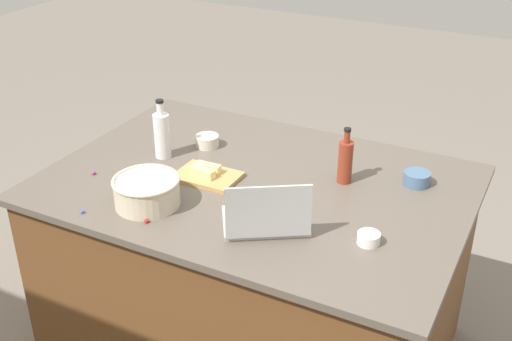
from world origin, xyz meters
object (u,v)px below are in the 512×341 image
Objects in this scene: laptop at (266,218)px; bottle_soy at (345,161)px; mixing_bowl_large at (147,191)px; ramekin_small at (417,178)px; butter_stick_left at (208,168)px; cutting_board at (208,176)px; butter_stick_right at (203,172)px; ramekin_medium at (207,141)px; ramekin_wide at (369,238)px; bottle_vinegar at (162,134)px.

bottle_soy is (-0.13, -0.47, 0.05)m from laptop.
ramekin_small is at bearing -144.19° from mixing_bowl_large.
laptop is 0.49m from bottle_soy.
butter_stick_left is at bearing 22.14° from ramekin_small.
mixing_bowl_large is 1.09m from ramekin_small.
butter_stick_left is at bearing -66.25° from cutting_board.
bottle_soy is at bearing -105.14° from laptop.
butter_stick_right is (0.52, 0.26, -0.06)m from bottle_soy.
butter_stick_left is at bearing 21.83° from bottle_soy.
ramekin_small and ramekin_medium have the same top height.
butter_stick_right is 1.35× the size of ramekin_wide.
cutting_board is (-0.28, 0.09, -0.10)m from bottle_vinegar.
butter_stick_right is at bearing -27.95° from laptop.
bottle_soy is 2.18× the size of butter_stick_left.
laptop is at bearing 149.04° from cutting_board.
bottle_soy reaches higher than butter_stick_right.
laptop reaches higher than mixing_bowl_large.
cutting_board is at bearing 23.78° from ramekin_small.
bottle_soy reaches higher than ramekin_wide.
cutting_board is at bearing 121.28° from ramekin_medium.
bottle_soy reaches higher than ramekin_medium.
butter_stick_right reaches higher than ramekin_wide.
ramekin_wide is (-0.84, -0.14, -0.04)m from mixing_bowl_large.
mixing_bowl_large is 2.37× the size of butter_stick_right.
bottle_vinegar is 1.03× the size of cutting_board.
mixing_bowl_large is 0.42m from bottle_vinegar.
butter_stick_right is at bearing -9.79° from ramekin_wide.
butter_stick_right is at bearing 26.00° from bottle_soy.
mixing_bowl_large is 0.97× the size of bottle_vinegar.
butter_stick_left is 1.35× the size of ramekin_wide.
bottle_vinegar is 1.10m from ramekin_small.
ramekin_wide is at bearing 155.37° from ramekin_medium.
laptop is 0.70m from ramekin_small.
laptop is 0.47m from butter_stick_left.
laptop is 3.49× the size of ramekin_small.
butter_stick_left is 0.05m from butter_stick_right.
ramekin_wide is (-1.03, 0.24, -0.09)m from bottle_vinegar.
ramekin_small is at bearing -94.36° from ramekin_wide.
cutting_board is 0.76m from ramekin_wide.
mixing_bowl_large reaches higher than butter_stick_left.
cutting_board is at bearing 113.75° from butter_stick_left.
ramekin_wide is at bearing 121.14° from bottle_soy.
ramekin_medium reaches higher than ramekin_wide.
bottle_soy is 0.57m from cutting_board.
butter_stick_right is at bearing -107.89° from mixing_bowl_large.
bottle_vinegar reaches higher than ramekin_medium.
bottle_vinegar is (0.67, -0.32, 0.06)m from laptop.
ramekin_wide is at bearing -170.83° from mixing_bowl_large.
mixing_bowl_large is 2.39× the size of ramekin_small.
butter_stick_left is (-0.27, 0.06, -0.07)m from bottle_vinegar.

